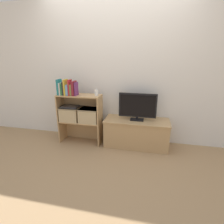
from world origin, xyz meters
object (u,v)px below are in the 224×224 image
book_charcoal (64,88)px  storage_basket_left (70,113)px  book_crimson (70,87)px  storage_basket_right (89,115)px  book_olive (72,90)px  tv_stand (136,133)px  book_teal (59,87)px  book_mustard (66,87)px  book_ivory (61,89)px  book_maroon (74,88)px  book_forest (63,89)px  baby_monitor (97,93)px  tv (138,106)px  book_plum (76,89)px  book_skyblue (68,90)px  laptop (70,107)px

book_charcoal → storage_basket_left: bearing=30.4°
book_charcoal → book_crimson: (0.10, -0.00, 0.02)m
storage_basket_right → book_olive: bearing=-173.1°
tv_stand → book_teal: (-1.31, -0.11, 0.76)m
book_mustard → book_olive: size_ratio=1.44×
book_ivory → book_maroon: 0.23m
book_forest → book_teal: bearing=180.0°
baby_monitor → tv_stand: bearing=5.4°
tv → book_teal: book_teal is taller
book_plum → storage_basket_right: size_ratio=0.65×
book_forest → storage_basket_left: (0.09, 0.03, -0.43)m
book_maroon → book_forest: bearing=-180.0°
tv_stand → book_maroon: book_maroon is taller
book_forest → book_skyblue: 0.09m
tv_stand → book_crimson: bearing=-174.3°
book_teal → book_crimson: (0.19, 0.00, -0.00)m
tv_stand → book_forest: 1.45m
book_ivory → storage_basket_left: book_ivory is taller
tv → book_forest: book_forest is taller
book_olive → book_maroon: 0.05m
tv → book_forest: (-1.25, -0.11, 0.26)m
book_mustard → book_skyblue: size_ratio=1.48×
book_charcoal → book_plum: 0.21m
book_teal → book_ivory: book_teal is taller
book_mustard → book_olive: book_mustard is taller
book_forest → baby_monitor: size_ratio=1.55×
book_maroon → laptop: 0.35m
book_crimson → laptop: (-0.05, 0.03, -0.34)m
tv_stand → book_skyblue: size_ratio=6.16×
book_ivory → storage_basket_right: (0.47, 0.03, -0.44)m
book_crimson → laptop: bearing=143.7°
tv → book_plum: (-1.01, -0.11, 0.26)m
book_charcoal → storage_basket_right: 0.60m
book_forest → book_charcoal: book_charcoal is taller
book_crimson → book_forest: bearing=-180.0°
book_charcoal → book_forest: bearing=-180.0°
book_plum → book_forest: bearing=-180.0°
book_ivory → book_forest: (0.03, -0.00, -0.00)m
book_teal → book_forest: 0.07m
book_charcoal → book_maroon: bearing=-0.0°
book_mustard → book_skyblue: bearing=0.0°
book_crimson → book_ivory: bearing=180.0°
book_plum → storage_basket_right: bearing=9.5°
storage_basket_right → tv_stand: bearing=5.6°
tv_stand → book_olive: 1.31m
storage_basket_left → storage_basket_right: bearing=0.0°
tv → book_plum: bearing=-173.7°
book_teal → baby_monitor: 0.64m
tv_stand → book_plum: bearing=-173.6°
tv → storage_basket_right: (-0.81, -0.08, -0.18)m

